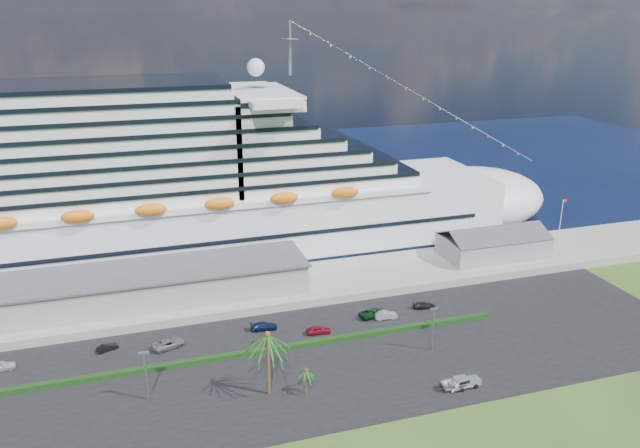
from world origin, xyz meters
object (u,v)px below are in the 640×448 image
object	(u,v)px
pickup_truck	(464,382)
parked_car_3	(264,326)
cruise_ship	(159,193)
boat_trailer	(457,383)

from	to	relation	value
pickup_truck	parked_car_3	bearing A→B (deg)	133.35
cruise_ship	pickup_truck	bearing A→B (deg)	-58.59
cruise_ship	boat_trailer	distance (m)	80.13
parked_car_3	cruise_ship	bearing A→B (deg)	26.49
cruise_ship	boat_trailer	bearing A→B (deg)	-59.47
parked_car_3	boat_trailer	size ratio (longest dim) A/B	0.84
pickup_truck	cruise_ship	bearing A→B (deg)	121.41
cruise_ship	boat_trailer	world-z (taller)	cruise_ship
cruise_ship	pickup_truck	size ratio (longest dim) A/B	37.00
cruise_ship	parked_car_3	xyz separation A→B (m)	(15.17, -39.95, -15.85)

